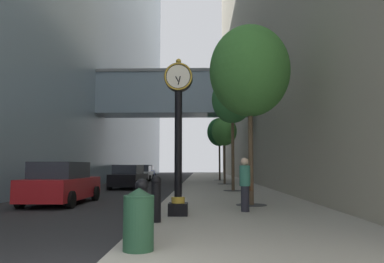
% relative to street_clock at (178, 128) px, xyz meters
% --- Properties ---
extents(ground_plane, '(110.00, 110.00, 0.00)m').
position_rel_street_clock_xyz_m(ground_plane, '(-0.87, 21.04, -2.67)').
color(ground_plane, '#262628').
rests_on(ground_plane, ground).
extents(sidewalk_right, '(5.85, 80.00, 0.14)m').
position_rel_street_clock_xyz_m(sidewalk_right, '(2.05, 24.04, -2.60)').
color(sidewalk_right, '#9E998E').
rests_on(sidewalk_right, ground).
extents(street_clock, '(0.84, 0.55, 4.60)m').
position_rel_street_clock_xyz_m(street_clock, '(0.00, 0.00, 0.00)').
color(street_clock, black).
rests_on(street_clock, sidewalk_right).
extents(bollard_nearest, '(0.27, 0.27, 1.18)m').
position_rel_street_clock_xyz_m(bollard_nearest, '(-0.48, -3.60, -1.91)').
color(bollard_nearest, black).
rests_on(bollard_nearest, sidewalk_right).
extents(bollard_second, '(0.27, 0.27, 1.18)m').
position_rel_street_clock_xyz_m(bollard_second, '(-0.48, -1.29, -1.91)').
color(bollard_second, black).
rests_on(bollard_second, sidewalk_right).
extents(street_tree_near, '(2.98, 2.98, 6.66)m').
position_rel_street_clock_xyz_m(street_tree_near, '(2.48, 2.84, 2.40)').
color(street_tree_near, '#333335').
rests_on(street_tree_near, sidewalk_right).
extents(street_tree_mid_near, '(2.38, 2.38, 6.61)m').
position_rel_street_clock_xyz_m(street_tree_mid_near, '(2.48, 10.60, 2.68)').
color(street_tree_mid_near, '#333335').
rests_on(street_tree_mid_near, sidewalk_right).
extents(street_tree_mid_far, '(1.97, 1.97, 5.25)m').
position_rel_street_clock_xyz_m(street_tree_mid_far, '(2.48, 18.36, 1.55)').
color(street_tree_mid_far, '#333335').
rests_on(street_tree_mid_far, sidewalk_right).
extents(street_tree_far, '(2.43, 2.43, 6.16)m').
position_rel_street_clock_xyz_m(street_tree_far, '(2.48, 26.13, 2.20)').
color(street_tree_far, '#333335').
rests_on(street_tree_far, sidewalk_right).
extents(trash_bin, '(0.53, 0.53, 1.05)m').
position_rel_street_clock_xyz_m(trash_bin, '(-0.39, -4.46, -1.99)').
color(trash_bin, '#234C33').
rests_on(trash_bin, sidewalk_right).
extents(pedestrian_walking, '(0.50, 0.52, 1.67)m').
position_rel_street_clock_xyz_m(pedestrian_walking, '(2.04, 0.95, -1.65)').
color(pedestrian_walking, '#23232D').
rests_on(pedestrian_walking, sidewalk_right).
extents(car_black_near, '(2.20, 4.36, 1.61)m').
position_rel_street_clock_xyz_m(car_black_near, '(-4.25, 14.52, -1.88)').
color(car_black_near, black).
rests_on(car_black_near, ground).
extents(car_blue_mid, '(2.06, 4.14, 1.66)m').
position_rel_street_clock_xyz_m(car_blue_mid, '(-5.81, 33.23, -1.87)').
color(car_blue_mid, navy).
rests_on(car_blue_mid, ground).
extents(car_white_far, '(2.17, 4.74, 1.56)m').
position_rel_street_clock_xyz_m(car_white_far, '(-5.40, 27.52, -1.90)').
color(car_white_far, silver).
rests_on(car_white_far, ground).
extents(car_red_trailing, '(2.13, 4.63, 1.71)m').
position_rel_street_clock_xyz_m(car_red_trailing, '(-5.06, 4.39, -1.84)').
color(car_red_trailing, '#AD191E').
rests_on(car_red_trailing, ground).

